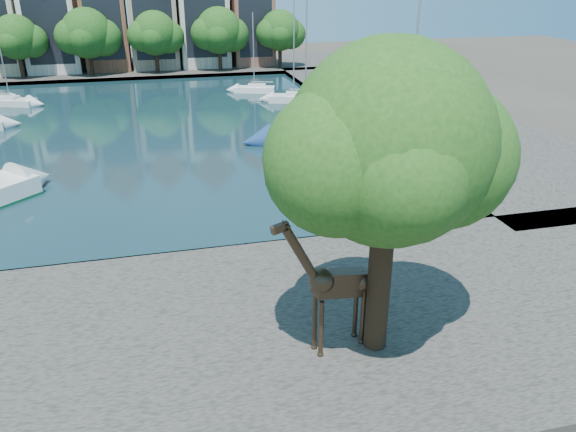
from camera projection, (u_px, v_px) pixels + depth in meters
name	position (u px, v px, depth m)	size (l,w,h in m)	color
ground	(154.00, 263.00, 26.52)	(160.00, 160.00, 0.00)	#38332B
water_basin	(146.00, 131.00, 47.79)	(38.00, 50.00, 0.08)	black
near_quay	(158.00, 348.00, 20.21)	(50.00, 14.00, 0.50)	#4D4A43
far_quay	(142.00, 68.00, 76.09)	(60.00, 16.00, 0.50)	#4D4A43
right_quay	(416.00, 112.00, 53.21)	(14.00, 52.00, 0.50)	#4D4A43
plane_tree	(393.00, 151.00, 17.10)	(8.32, 6.40, 10.62)	#332114
townhouse_west_inner	(51.00, 14.00, 70.88)	(6.43, 9.18, 15.15)	silver
townhouse_center	(103.00, 5.00, 71.90)	(5.44, 9.18, 16.93)	brown
townhouse_east_inner	(152.00, 9.00, 73.48)	(5.94, 9.18, 15.79)	tan
townhouse_east_mid	(201.00, 6.00, 74.76)	(6.43, 9.18, 16.65)	beige
townhouse_east_end	(249.00, 13.00, 76.59)	(5.44, 9.18, 14.43)	brown
far_tree_west	(17.00, 39.00, 66.18)	(6.76, 5.20, 7.36)	#332114
far_tree_mid_west	(88.00, 35.00, 67.86)	(7.80, 6.00, 8.00)	#332114
far_tree_mid_east	(155.00, 35.00, 69.68)	(7.02, 5.40, 7.52)	#332114
far_tree_east	(220.00, 32.00, 71.40)	(7.54, 5.80, 7.84)	#332114
far_tree_far_east	(281.00, 32.00, 73.23)	(6.76, 5.20, 7.36)	#332114
giraffe_statue	(334.00, 284.00, 18.80)	(3.65, 1.13, 5.24)	#35261A
sailboat_left_d	(10.00, 100.00, 56.19)	(5.23, 3.42, 9.53)	silver
sailboat_right_a	(404.00, 186.00, 33.92)	(8.17, 5.55, 12.50)	silver
sailboat_right_b	(305.00, 133.00, 45.04)	(7.58, 3.42, 11.00)	navy
sailboat_right_c	(294.00, 96.00, 57.59)	(5.34, 3.12, 10.31)	silver
sailboat_right_d	(254.00, 88.00, 62.10)	(4.67, 2.81, 8.39)	white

